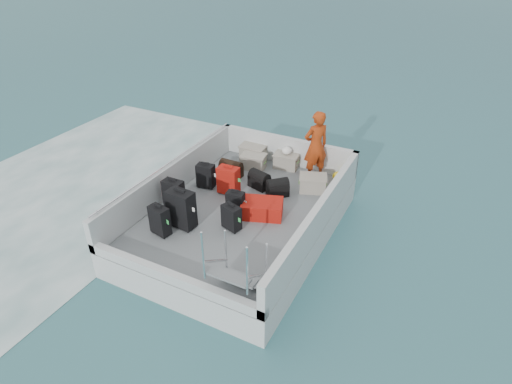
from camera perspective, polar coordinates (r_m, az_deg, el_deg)
ground at (r=9.46m, az=-2.00°, el=-5.53°), size 160.00×160.00×0.00m
wake_foam at (r=12.18m, az=-22.19°, el=1.11°), size 10.00×10.00×0.00m
ferry_hull at (r=9.28m, az=-2.03°, el=-4.06°), size 3.60×5.00×0.60m
deck at (r=9.10m, az=-2.07°, el=-2.47°), size 3.30×4.70×0.02m
deck_fittings at (r=8.52m, az=-1.12°, el=-2.02°), size 3.60×5.00×0.90m
suitcase_0 at (r=8.44m, az=-12.71°, el=-3.77°), size 0.43×0.30×0.62m
suitcase_1 at (r=9.17m, az=-10.90°, el=-0.33°), size 0.43×0.25×0.65m
suitcase_2 at (r=9.83m, az=-6.71°, el=2.12°), size 0.42×0.29×0.57m
suitcase_3 at (r=8.52m, az=-9.91°, el=-2.30°), size 0.55×0.34×0.80m
suitcase_5 at (r=9.53m, az=-3.69°, el=1.53°), size 0.47×0.29×0.64m
suitcase_6 at (r=8.41m, az=-3.30°, el=-3.44°), size 0.43×0.33×0.53m
suitcase_7 at (r=8.85m, az=-2.75°, el=-1.51°), size 0.39×0.25×0.52m
suitcase_8 at (r=8.85m, az=0.81°, el=-2.20°), size 0.98×0.81×0.33m
duffel_0 at (r=10.29m, az=-3.34°, el=2.92°), size 0.54×0.31×0.32m
duffel_1 at (r=9.82m, az=0.45°, el=1.47°), size 0.54×0.42×0.32m
duffel_2 at (r=9.52m, az=2.90°, el=0.40°), size 0.55×0.54×0.32m
crate_0 at (r=11.03m, az=-0.35°, el=5.21°), size 0.64×0.46×0.37m
crate_1 at (r=10.63m, az=-0.32°, el=4.02°), size 0.61×0.47×0.34m
crate_2 at (r=10.68m, az=4.08°, el=4.11°), size 0.61×0.44×0.34m
crate_3 at (r=9.76m, az=7.57°, el=1.07°), size 0.68×0.57×0.35m
yellow_bag at (r=10.29m, az=10.92°, el=2.06°), size 0.28×0.26×0.22m
white_bag at (r=10.56m, az=4.14°, el=5.38°), size 0.24×0.24×0.18m
passenger at (r=9.98m, az=7.97°, el=6.09°), size 0.71×0.73×1.68m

